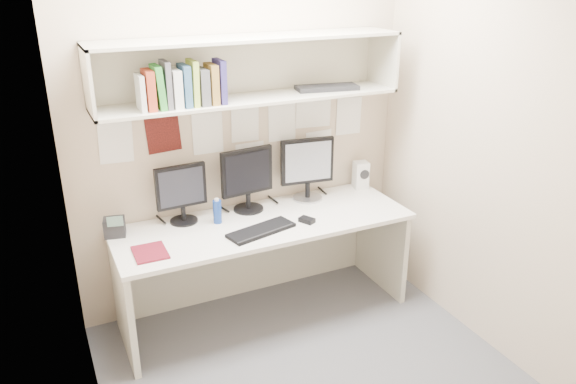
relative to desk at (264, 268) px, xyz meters
name	(u,v)px	position (x,y,z in m)	size (l,w,h in m)	color
floor	(306,366)	(0.00, -0.65, -0.37)	(2.40, 2.00, 0.01)	#4E4E53
wall_back	(242,126)	(0.00, 0.35, 0.93)	(2.40, 0.02, 2.60)	#BEAA91
wall_front	(426,249)	(0.00, -1.65, 0.93)	(2.40, 0.02, 2.60)	#BEAA91
wall_left	(74,209)	(-1.20, -0.65, 0.93)	(0.02, 2.00, 2.60)	#BEAA91
wall_right	(479,143)	(1.20, -0.65, 0.93)	(0.02, 2.00, 2.60)	#BEAA91
desk	(264,268)	(0.00, 0.00, 0.00)	(2.00, 0.70, 0.73)	silver
overhead_hutch	(248,68)	(0.00, 0.21, 1.35)	(2.00, 0.38, 0.40)	beige
pinned_papers	(243,133)	(0.00, 0.34, 0.88)	(1.92, 0.01, 0.48)	white
monitor_left	(181,191)	(-0.49, 0.22, 0.58)	(0.34, 0.19, 0.40)	black
monitor_center	(247,177)	(-0.02, 0.22, 0.61)	(0.38, 0.21, 0.45)	black
monitor_right	(307,166)	(0.44, 0.22, 0.61)	(0.39, 0.22, 0.46)	#A5A5AA
keyboard	(261,230)	(-0.08, -0.15, 0.37)	(0.45, 0.16, 0.02)	black
mouse	(307,220)	(0.25, -0.15, 0.38)	(0.06, 0.10, 0.03)	black
speaker	(361,175)	(0.91, 0.24, 0.47)	(0.12, 0.13, 0.21)	silver
blue_bottle	(217,211)	(-0.29, 0.10, 0.45)	(0.06, 0.06, 0.18)	navy
maroon_notebook	(150,252)	(-0.79, -0.14, 0.37)	(0.19, 0.23, 0.01)	maroon
desk_phone	(115,227)	(-0.94, 0.19, 0.43)	(0.15, 0.14, 0.16)	black
book_stack	(182,86)	(-0.47, 0.10, 1.30)	(0.52, 0.17, 0.28)	beige
hutch_tray	(327,88)	(0.55, 0.15, 1.19)	(0.42, 0.16, 0.03)	black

